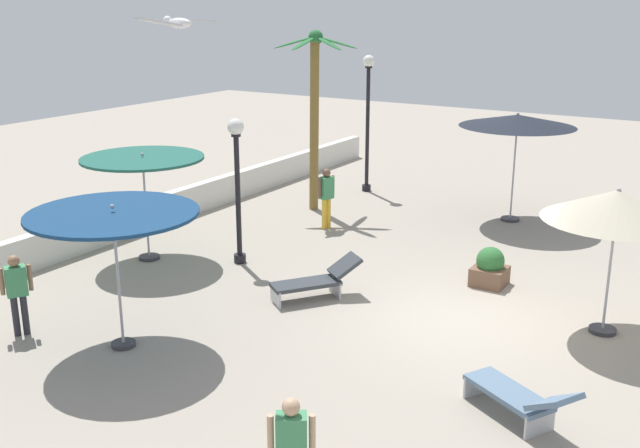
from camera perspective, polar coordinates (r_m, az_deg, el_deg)
The scene contains 16 objects.
ground_plane at distance 14.71m, azimuth 11.12°, elevation -7.19°, with size 56.00×56.00×0.00m, color #9E9384.
boundary_wall at distance 19.67m, azimuth -15.40°, elevation -0.07°, with size 25.20×0.30×0.81m, color silver.
patio_umbrella_0 at distance 13.02m, azimuth -15.51°, elevation 0.43°, with size 2.89×2.89×2.61m.
patio_umbrella_1 at distance 20.88m, azimuth 14.83°, elevation 7.58°, with size 3.11×3.11×3.01m.
patio_umbrella_2 at distance 14.11m, azimuth 21.73°, elevation 1.29°, with size 2.60×2.60×2.74m.
patio_umbrella_3 at distance 17.57m, azimuth -13.37°, elevation 4.57°, with size 2.80×2.80×2.56m.
palm_tree_1 at distance 21.39m, azimuth -0.40°, elevation 9.56°, with size 2.39×2.23×5.11m.
lamp_post_0 at distance 23.62m, azimuth 3.67°, elevation 8.75°, with size 0.37×0.37×4.28m.
lamp_post_1 at distance 17.00m, azimuth -6.34°, elevation 3.85°, with size 0.38×0.38×3.38m.
lounge_chair_0 at distance 11.41m, azimuth 15.00°, elevation -12.58°, with size 1.39×1.90×0.83m.
lounge_chair_1 at distance 15.29m, azimuth -0.27°, elevation -4.29°, with size 1.83×1.54×0.83m.
guest_0 at distance 9.02m, azimuth -2.18°, elevation -16.58°, with size 0.40×0.48×1.54m.
guest_1 at distance 14.54m, azimuth -22.12°, elevation -4.52°, with size 0.49×0.39×1.53m.
guest_2 at distance 19.83m, azimuth 0.49°, elevation 2.42°, with size 0.54×0.33×1.64m.
seagull_0 at distance 8.87m, azimuth -10.76°, elevation 14.89°, with size 1.40×0.38×0.14m.
planter at distance 16.41m, azimuth 12.83°, elevation -3.29°, with size 0.70×0.70×0.85m.
Camera 1 is at (-12.70, -4.54, 5.87)m, focal length 41.94 mm.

